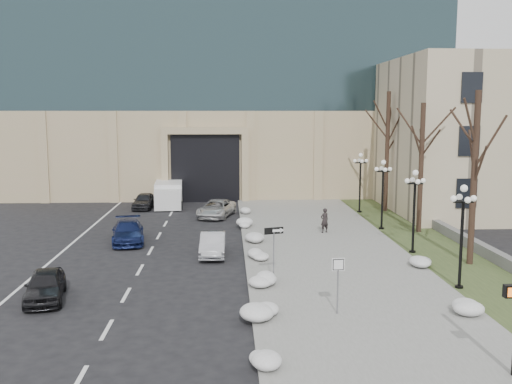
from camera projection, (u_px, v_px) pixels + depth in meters
ground at (289, 349)px, 19.21m from camera, size 160.00×160.00×0.00m
sidewalk at (323, 248)px, 33.22m from camera, size 9.00×40.00×0.12m
curb at (246, 248)px, 32.99m from camera, size 0.30×40.00×0.14m
grass_strip at (433, 247)px, 33.54m from camera, size 4.00×40.00×0.10m
stone_wall at (453, 234)px, 35.57m from camera, size 0.50×30.00×0.70m
office_tower at (227, 10)px, 59.63m from camera, size 40.00×24.70×36.00m
car_a at (45, 285)px, 24.07m from camera, size 2.25×4.03×1.30m
car_b at (213, 244)px, 31.60m from camera, size 1.39×3.90×1.28m
car_c at (128, 232)px, 34.77m from camera, size 2.56×4.80×1.32m
car_d at (216, 209)px, 43.20m from camera, size 3.26×5.04×1.29m
car_e at (144, 201)px, 46.96m from camera, size 1.76×3.90×1.30m
pedestrian at (325, 220)px, 37.02m from camera, size 0.69×0.60×1.61m
box_truck at (169, 194)px, 48.35m from camera, size 2.64×6.51×2.02m
one_way_sign at (277, 237)px, 26.41m from camera, size 0.98×0.40×2.63m
keep_sign at (338, 274)px, 21.99m from camera, size 0.50×0.09×2.34m
snow_clump_a at (272, 363)px, 17.40m from camera, size 1.10×1.60×0.36m
snow_clump_b at (264, 312)px, 21.87m from camera, size 1.10×1.60×0.36m
snow_clump_c at (267, 283)px, 25.52m from camera, size 1.10×1.60×0.36m
snow_clump_d at (257, 256)px, 30.37m from camera, size 1.10×1.60×0.36m
snow_clump_e at (256, 239)px, 34.50m from camera, size 1.10×1.60×0.36m
snow_clump_f at (249, 224)px, 39.00m from camera, size 1.10×1.60×0.36m
snow_clump_g at (244, 211)px, 44.17m from camera, size 1.10×1.60×0.36m
snow_clump_h at (474, 309)px, 22.23m from camera, size 1.10×1.60×0.36m
snow_clump_i at (418, 263)px, 29.03m from camera, size 1.10×1.60×0.36m
lamppost_a at (462, 223)px, 25.12m from camera, size 1.18×1.18×4.76m
lamppost_b at (414, 200)px, 31.55m from camera, size 1.18×1.18×4.76m
lamppost_c at (383, 185)px, 37.98m from camera, size 1.18×1.18×4.76m
lamppost_d at (360, 175)px, 44.41m from camera, size 1.18×1.18×4.76m
tree_near at (475, 154)px, 28.80m from camera, size 3.20×3.20×9.00m
tree_mid at (422, 150)px, 36.76m from camera, size 3.20×3.20×8.50m
tree_far at (388, 135)px, 44.58m from camera, size 3.20×3.20×9.50m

